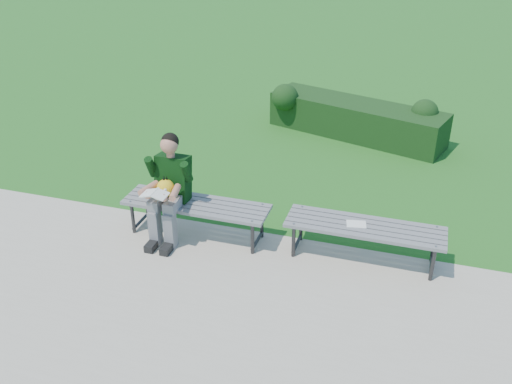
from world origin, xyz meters
name	(u,v)px	position (x,y,z in m)	size (l,w,h in m)	color
ground	(249,231)	(0.00, 0.00, 0.00)	(80.00, 80.00, 0.00)	#2E7E1C
walkway	(196,319)	(0.00, -1.75, 0.01)	(30.00, 3.50, 0.02)	#B6AB99
hedge	(355,117)	(0.77, 3.58, 0.33)	(3.17, 1.63, 0.81)	#193914
bench_left	(196,207)	(-0.59, -0.29, 0.42)	(1.80, 0.50, 0.46)	slate
bench_right	(365,230)	(1.45, -0.21, 0.42)	(1.80, 0.50, 0.46)	slate
seated_boy	(169,185)	(-0.89, -0.38, 0.71)	(0.56, 0.76, 1.31)	slate
paper_sheet	(356,224)	(1.35, -0.21, 0.47)	(0.25, 0.20, 0.01)	white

